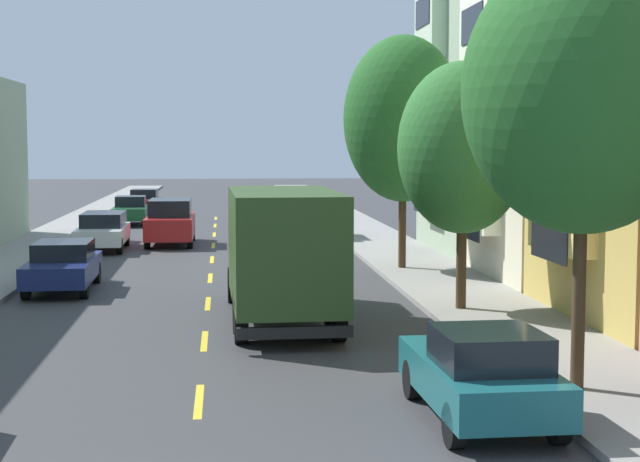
# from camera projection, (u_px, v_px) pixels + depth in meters

# --- Properties ---
(ground_plane) EXTENTS (160.00, 160.00, 0.00)m
(ground_plane) POSITION_uv_depth(u_px,v_px,m) (213.00, 251.00, 39.10)
(ground_plane) COLOR #38383A
(sidewalk_left) EXTENTS (3.20, 120.00, 0.14)m
(sidewalk_left) POSITION_uv_depth(u_px,v_px,m) (21.00, 257.00, 36.41)
(sidewalk_left) COLOR gray
(sidewalk_left) RESTS_ON ground_plane
(sidewalk_right) EXTENTS (3.20, 120.00, 0.14)m
(sidewalk_right) POSITION_uv_depth(u_px,v_px,m) (396.00, 253.00, 37.81)
(sidewalk_right) COLOR gray
(sidewalk_right) RESTS_ON ground_plane
(lane_centerline_dashes) EXTENTS (0.14, 47.20, 0.01)m
(lane_centerline_dashes) POSITION_uv_depth(u_px,v_px,m) (211.00, 268.00, 33.65)
(lane_centerline_dashes) COLOR yellow
(lane_centerline_dashes) RESTS_ON ground_plane
(townhouse_fourth_sage) EXTENTS (12.84, 7.35, 12.40)m
(townhouse_fourth_sage) POSITION_uv_depth(u_px,v_px,m) (586.00, 100.00, 38.42)
(townhouse_fourth_sage) COLOR #99AD8E
(townhouse_fourth_sage) RESTS_ON ground_plane
(street_tree_nearest) EXTENTS (4.06, 4.06, 7.44)m
(street_tree_nearest) POSITION_uv_depth(u_px,v_px,m) (584.00, 90.00, 16.15)
(street_tree_nearest) COLOR #47331E
(street_tree_nearest) RESTS_ON sidewalk_right
(street_tree_second) EXTENTS (3.27, 3.27, 6.20)m
(street_tree_second) POSITION_uv_depth(u_px,v_px,m) (463.00, 148.00, 24.32)
(street_tree_second) COLOR #47331E
(street_tree_second) RESTS_ON sidewalk_right
(street_tree_third) EXTENTS (3.97, 3.97, 7.73)m
(street_tree_third) POSITION_uv_depth(u_px,v_px,m) (403.00, 119.00, 32.33)
(street_tree_third) COLOR #47331E
(street_tree_third) RESTS_ON sidewalk_right
(delivery_box_truck) EXTENTS (2.55, 7.64, 3.21)m
(delivery_box_truck) POSITION_uv_depth(u_px,v_px,m) (281.00, 246.00, 23.34)
(delivery_box_truck) COLOR #2D471E
(delivery_box_truck) RESTS_ON ground_plane
(parked_hatchback_burgundy) EXTENTS (1.84, 4.04, 1.50)m
(parked_hatchback_burgundy) POSITION_uv_depth(u_px,v_px,m) (144.00, 202.00, 59.23)
(parked_hatchback_burgundy) COLOR maroon
(parked_hatchback_burgundy) RESTS_ON ground_plane
(parked_wagon_white) EXTENTS (1.88, 4.72, 1.50)m
(parked_wagon_white) POSITION_uv_depth(u_px,v_px,m) (103.00, 230.00, 39.36)
(parked_wagon_white) COLOR silver
(parked_wagon_white) RESTS_ON ground_plane
(parked_sedan_navy) EXTENTS (1.88, 4.53, 1.43)m
(parked_sedan_navy) POSITION_uv_depth(u_px,v_px,m) (63.00, 265.00, 28.48)
(parked_sedan_navy) COLOR navy
(parked_sedan_navy) RESTS_ON ground_plane
(parked_hatchback_teal) EXTENTS (1.84, 4.04, 1.50)m
(parked_hatchback_teal) POSITION_uv_depth(u_px,v_px,m) (482.00, 373.00, 15.05)
(parked_hatchback_teal) COLOR #195B60
(parked_hatchback_teal) RESTS_ON ground_plane
(parked_hatchback_champagne) EXTENTS (1.76, 4.01, 1.50)m
(parked_hatchback_champagne) POSITION_uv_depth(u_px,v_px,m) (282.00, 198.00, 63.08)
(parked_hatchback_champagne) COLOR tan
(parked_hatchback_champagne) RESTS_ON ground_plane
(parked_pickup_charcoal) EXTENTS (2.05, 5.32, 1.73)m
(parked_pickup_charcoal) POSITION_uv_depth(u_px,v_px,m) (296.00, 206.00, 54.25)
(parked_pickup_charcoal) COLOR #333338
(parked_pickup_charcoal) RESTS_ON ground_plane
(parked_suv_black) EXTENTS (1.99, 4.82, 1.93)m
(parked_suv_black) POSITION_uv_depth(u_px,v_px,m) (314.00, 217.00, 43.78)
(parked_suv_black) COLOR black
(parked_suv_black) RESTS_ON ground_plane
(parked_hatchback_forest) EXTENTS (1.86, 4.05, 1.50)m
(parked_hatchback_forest) POSITION_uv_depth(u_px,v_px,m) (130.00, 210.00, 51.51)
(parked_hatchback_forest) COLOR #194C28
(parked_hatchback_forest) RESTS_ON ground_plane
(moving_red_sedan) EXTENTS (1.95, 4.80, 1.93)m
(moving_red_sedan) POSITION_uv_depth(u_px,v_px,m) (171.00, 222.00, 41.36)
(moving_red_sedan) COLOR #AD1E1E
(moving_red_sedan) RESTS_ON ground_plane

